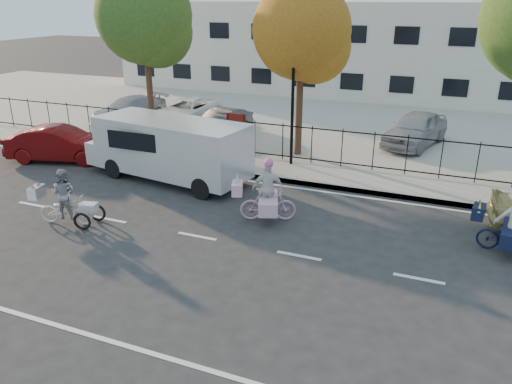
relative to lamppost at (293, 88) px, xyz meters
The scene contains 20 objects.
ground 7.50m from the lamppost, 94.21° to the right, with size 120.00×120.00×0.00m, color #333334.
road_markings 7.49m from the lamppost, 94.21° to the right, with size 60.00×9.52×0.01m, color silver, non-canonical shape.
curb 3.54m from the lamppost, 105.95° to the right, with size 60.00×0.10×0.15m, color #A8A399.
sidewalk 3.16m from the lamppost, 125.54° to the right, with size 60.00×2.20×0.15m, color #A8A399.
parking_lot 8.76m from the lamppost, 93.49° to the left, with size 60.00×15.60×0.15m, color #A8A399.
iron_fence 2.30m from the lamppost, 141.34° to the left, with size 58.00×0.06×1.50m, color black, non-canonical shape.
building 18.21m from the lamppost, 91.57° to the left, with size 34.00×10.00×6.00m, color silver.
lamppost is the anchor object (origin of this frame).
street_sign 2.90m from the lamppost, behind, with size 0.85×0.06×1.80m.
zebra_trike 9.06m from the lamppost, 120.71° to the right, with size 2.00×1.08×1.71m.
unicorn_bike 5.64m from the lamppost, 79.68° to the right, with size 1.97×1.43×1.95m.
white_van 5.09m from the lamppost, 140.64° to the right, with size 6.53×2.96×2.22m.
red_sedan 9.65m from the lamppost, 163.00° to the right, with size 1.49×4.28×1.41m, color #590A0B.
pedestrian 3.71m from the lamppost, behind, with size 0.61×0.40×1.66m, color black.
lot_car_a 11.02m from the lamppost, 160.52° to the left, with size 1.77×4.35×1.26m, color #9A9BA1.
lot_car_b 8.75m from the lamppost, 148.49° to the left, with size 2.09×4.54×1.26m, color white.
lot_car_c 5.83m from the lamppost, 146.91° to the left, with size 1.27×3.65×1.20m, color #46484D.
lot_car_d 6.59m from the lamppost, 47.35° to the left, with size 1.74×4.33×1.48m, color #9C9FA3.
tree_west 7.52m from the lamppost, 169.21° to the left, with size 4.15×4.15×7.61m.
tree_mid 2.29m from the lamppost, 90.83° to the left, with size 3.82×3.82×7.00m.
Camera 1 is at (6.30, -11.04, 6.29)m, focal length 35.00 mm.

